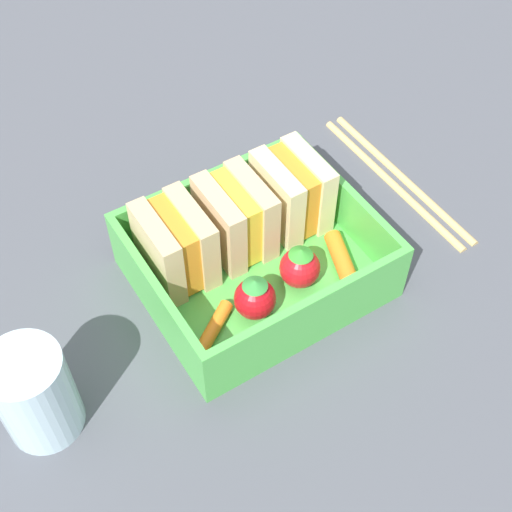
# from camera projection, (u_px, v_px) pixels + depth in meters

# --- Properties ---
(ground_plane) EXTENTS (1.20, 1.20, 0.02)m
(ground_plane) POSITION_uv_depth(u_px,v_px,m) (256.00, 285.00, 0.56)
(ground_plane) COLOR #4D5057
(bento_tray) EXTENTS (0.17, 0.15, 0.01)m
(bento_tray) POSITION_uv_depth(u_px,v_px,m) (256.00, 273.00, 0.55)
(bento_tray) COLOR #4FBA4B
(bento_tray) RESTS_ON ground_plane
(bento_rim) EXTENTS (0.17, 0.15, 0.04)m
(bento_rim) POSITION_uv_depth(u_px,v_px,m) (256.00, 250.00, 0.53)
(bento_rim) COLOR #4FBA4B
(bento_rim) RESTS_ON bento_tray
(sandwich_left) EXTENTS (0.04, 0.06, 0.06)m
(sandwich_left) POSITION_uv_depth(u_px,v_px,m) (175.00, 245.00, 0.52)
(sandwich_left) COLOR #D2B581
(sandwich_left) RESTS_ON bento_tray
(sandwich_center_left) EXTENTS (0.04, 0.06, 0.06)m
(sandwich_center_left) POSITION_uv_depth(u_px,v_px,m) (236.00, 218.00, 0.54)
(sandwich_center_left) COLOR #D7B383
(sandwich_center_left) RESTS_ON bento_tray
(sandwich_center) EXTENTS (0.04, 0.06, 0.06)m
(sandwich_center) POSITION_uv_depth(u_px,v_px,m) (292.00, 192.00, 0.56)
(sandwich_center) COLOR beige
(sandwich_center) RESTS_ON bento_tray
(carrot_stick_left) EXTENTS (0.05, 0.04, 0.01)m
(carrot_stick_left) POSITION_uv_depth(u_px,v_px,m) (211.00, 333.00, 0.50)
(carrot_stick_left) COLOR orange
(carrot_stick_left) RESTS_ON bento_tray
(strawberry_left) EXTENTS (0.03, 0.03, 0.04)m
(strawberry_left) POSITION_uv_depth(u_px,v_px,m) (255.00, 298.00, 0.51)
(strawberry_left) COLOR red
(strawberry_left) RESTS_ON bento_tray
(strawberry_far_left) EXTENTS (0.03, 0.03, 0.04)m
(strawberry_far_left) POSITION_uv_depth(u_px,v_px,m) (300.00, 267.00, 0.53)
(strawberry_far_left) COLOR red
(strawberry_far_left) RESTS_ON bento_tray
(carrot_stick_far_left) EXTENTS (0.03, 0.05, 0.01)m
(carrot_stick_far_left) POSITION_uv_depth(u_px,v_px,m) (342.00, 260.00, 0.54)
(carrot_stick_far_left) COLOR orange
(carrot_stick_far_left) RESTS_ON bento_tray
(chopstick_pair) EXTENTS (0.02, 0.18, 0.01)m
(chopstick_pair) POSITION_uv_depth(u_px,v_px,m) (397.00, 177.00, 0.62)
(chopstick_pair) COLOR tan
(chopstick_pair) RESTS_ON ground_plane
(drinking_glass) EXTENTS (0.05, 0.05, 0.07)m
(drinking_glass) POSITION_uv_depth(u_px,v_px,m) (35.00, 394.00, 0.45)
(drinking_glass) COLOR silver
(drinking_glass) RESTS_ON ground_plane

